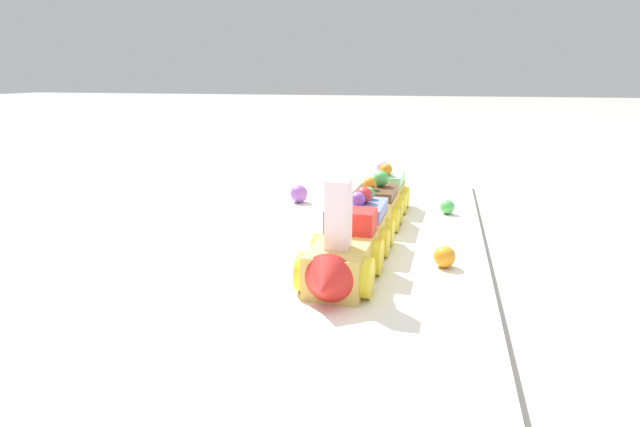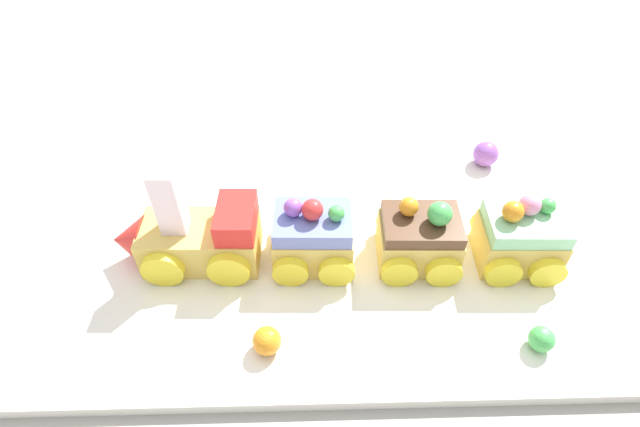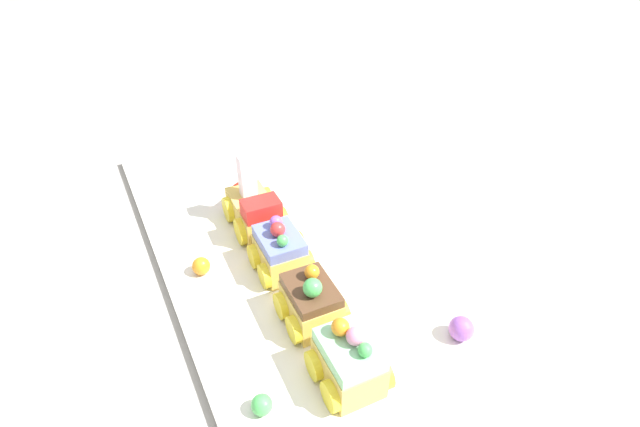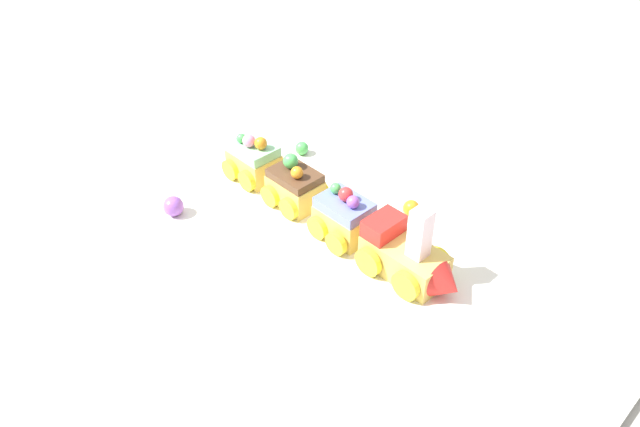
{
  "view_description": "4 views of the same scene",
  "coord_description": "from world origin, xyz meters",
  "views": [
    {
      "loc": [
        0.57,
        0.12,
        0.21
      ],
      "look_at": [
        -0.02,
        -0.02,
        0.04
      ],
      "focal_mm": 28.0,
      "sensor_mm": 36.0,
      "label": 1
    },
    {
      "loc": [
        0.02,
        0.34,
        0.38
      ],
      "look_at": [
        0.01,
        -0.01,
        0.03
      ],
      "focal_mm": 28.0,
      "sensor_mm": 36.0,
      "label": 2
    },
    {
      "loc": [
        -0.44,
        0.21,
        0.46
      ],
      "look_at": [
        0.03,
        -0.03,
        0.07
      ],
      "focal_mm": 28.0,
      "sensor_mm": 36.0,
      "label": 3
    },
    {
      "loc": [
        0.45,
        -0.44,
        0.55
      ],
      "look_at": [
        -0.01,
        0.02,
        0.04
      ],
      "focal_mm": 35.0,
      "sensor_mm": 36.0,
      "label": 4
    }
  ],
  "objects": [
    {
      "name": "ground_plane",
      "position": [
        0.0,
        0.0,
        0.0
      ],
      "size": [
        10.0,
        10.0,
        0.0
      ],
      "primitive_type": "plane",
      "color": "gray"
    },
    {
      "name": "display_board",
      "position": [
        0.0,
        0.0,
        0.01
      ],
      "size": [
        0.82,
        0.35,
        0.01
      ],
      "primitive_type": "cube",
      "color": "white",
      "rests_on": "ground_plane"
    },
    {
      "name": "cake_train_locomotive",
      "position": [
        0.13,
        0.03,
        0.04
      ],
      "size": [
        0.13,
        0.07,
        0.11
      ],
      "rotation": [
        0.0,
        0.0,
        -0.03
      ],
      "color": "#E0BC56",
      "rests_on": "display_board"
    },
    {
      "name": "cake_car_blueberry",
      "position": [
        0.02,
        0.04,
        0.04
      ],
      "size": [
        0.07,
        0.07,
        0.07
      ],
      "rotation": [
        0.0,
        0.0,
        -0.03
      ],
      "color": "#E0BC56",
      "rests_on": "display_board"
    },
    {
      "name": "cake_car_chocolate",
      "position": [
        -0.08,
        0.04,
        0.04
      ],
      "size": [
        0.07,
        0.07,
        0.07
      ],
      "rotation": [
        0.0,
        0.0,
        -0.03
      ],
      "color": "#E0BC56",
      "rests_on": "display_board"
    },
    {
      "name": "cake_car_mint",
      "position": [
        -0.17,
        0.04,
        0.04
      ],
      "size": [
        0.07,
        0.07,
        0.07
      ],
      "rotation": [
        0.0,
        0.0,
        -0.03
      ],
      "color": "#E0BC56",
      "rests_on": "display_board"
    },
    {
      "name": "gumball_orange",
      "position": [
        0.06,
        0.13,
        0.02
      ],
      "size": [
        0.02,
        0.02,
        0.02
      ],
      "primitive_type": "sphere",
      "color": "orange",
      "rests_on": "display_board"
    },
    {
      "name": "gumball_purple",
      "position": [
        -0.18,
        -0.1,
        0.03
      ],
      "size": [
        0.03,
        0.03,
        0.03
      ],
      "primitive_type": "sphere",
      "color": "#9956C6",
      "rests_on": "display_board"
    },
    {
      "name": "gumball_green",
      "position": [
        -0.16,
        0.13,
        0.02
      ],
      "size": [
        0.02,
        0.02,
        0.02
      ],
      "primitive_type": "sphere",
      "color": "#4CBC56",
      "rests_on": "display_board"
    }
  ]
}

